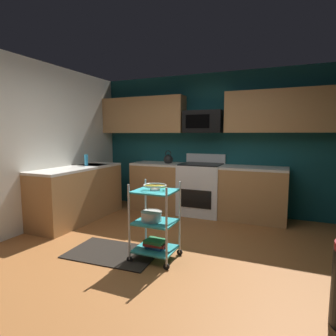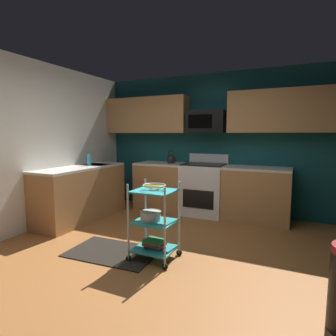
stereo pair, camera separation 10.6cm
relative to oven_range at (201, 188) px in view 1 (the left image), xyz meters
The scene contains 14 objects.
floor 2.16m from the oven_range, 88.14° to the right, with size 4.40×4.80×0.04m, color #995B2D.
wall_back 0.89m from the oven_range, 78.16° to the left, with size 4.52×0.06×2.60m, color #14474C.
wall_left 3.13m from the oven_range, 135.78° to the right, with size 0.06×4.80×2.60m, color silver.
counter_run 0.81m from the oven_range, 145.67° to the right, with size 3.61×2.36×0.92m.
oven_range is the anchor object (origin of this frame).
upper_cabinets 1.38m from the oven_range, 57.48° to the left, with size 4.40×0.33×0.70m.
microwave 1.23m from the oven_range, 90.26° to the left, with size 0.70×0.39×0.40m.
rolling_cart 2.05m from the oven_range, 88.65° to the right, with size 0.54×0.43×0.91m.
fruit_bowl 2.08m from the oven_range, 88.65° to the right, with size 0.27×0.27×0.07m.
mixing_bowl_large 2.04m from the oven_range, 90.05° to the right, with size 0.25×0.25×0.11m.
book_stack 2.07m from the oven_range, 88.65° to the right, with size 0.27×0.20×0.10m.
kettle 0.84m from the oven_range, behind, with size 0.21×0.18×0.26m.
dish_soap_bottle 2.13m from the oven_range, 151.70° to the right, with size 0.06×0.06×0.20m, color #2D8CBF.
floor_rug 2.23m from the oven_range, 103.42° to the right, with size 1.10×0.70×0.01m, color black.
Camera 1 is at (1.37, -2.81, 1.48)m, focal length 29.90 mm.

